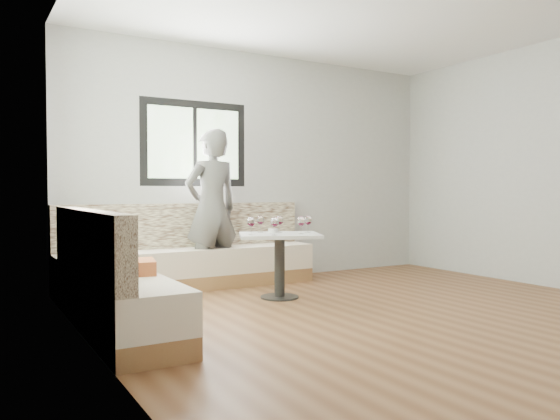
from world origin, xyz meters
The scene contains 11 objects.
room centered at (-0.08, 0.08, 1.41)m, with size 5.01×5.01×2.81m.
banquette centered at (-1.59, 1.63, 0.33)m, with size 2.90×2.80×0.95m.
table centered at (-0.47, 1.25, 0.49)m, with size 0.99×0.90×0.66m.
person centered at (-0.83, 2.16, 0.89)m, with size 0.65×0.43×1.79m, color #55534F.
olive_ramekin centered at (-0.48, 1.38, 0.68)m, with size 0.11×0.11×0.04m.
wine_glass_a centered at (-0.80, 1.26, 0.78)m, with size 0.08×0.08×0.18m.
wine_glass_b centered at (-0.63, 1.08, 0.78)m, with size 0.08×0.08×0.18m.
wine_glass_c centered at (-0.32, 1.08, 0.78)m, with size 0.08×0.08×0.18m.
wine_glass_d centered at (-0.42, 1.34, 0.78)m, with size 0.08×0.08×0.18m.
wine_glass_e centered at (-0.17, 1.19, 0.78)m, with size 0.08×0.08×0.18m.
wine_glass_f centered at (-0.57, 1.47, 0.78)m, with size 0.08×0.08×0.18m.
Camera 1 is at (-3.27, -3.53, 1.09)m, focal length 35.00 mm.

